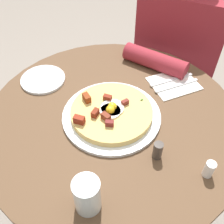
{
  "coord_description": "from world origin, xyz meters",
  "views": [
    {
      "loc": [
        0.24,
        -0.56,
        1.39
      ],
      "look_at": [
        0.0,
        -0.0,
        0.74
      ],
      "focal_mm": 43.11,
      "sensor_mm": 36.0,
      "label": 1
    }
  ],
  "objects": [
    {
      "name": "salt_shaker",
      "position": [
        0.33,
        -0.1,
        0.75
      ],
      "size": [
        0.03,
        0.03,
        0.05
      ],
      "primitive_type": "cylinder",
      "color": "white",
      "rests_on": "dining_table"
    },
    {
      "name": "napkin",
      "position": [
        0.15,
        0.24,
        0.72
      ],
      "size": [
        0.22,
        0.22,
        0.0
      ],
      "primitive_type": "cube",
      "rotation": [
        0.0,
        0.0,
        0.81
      ],
      "color": "white",
      "rests_on": "dining_table"
    },
    {
      "name": "ground_plane",
      "position": [
        0.0,
        0.0,
        0.0
      ],
      "size": [
        6.0,
        6.0,
        0.0
      ],
      "primitive_type": "plane",
      "color": "gray"
    },
    {
      "name": "dining_table",
      "position": [
        0.0,
        0.0,
        0.55
      ],
      "size": [
        0.87,
        0.87,
        0.72
      ],
      "color": "brown",
      "rests_on": "ground_plane"
    },
    {
      "name": "pepper_shaker",
      "position": [
        0.18,
        -0.1,
        0.75
      ],
      "size": [
        0.03,
        0.03,
        0.06
      ],
      "primitive_type": "cylinder",
      "color": "#3F3833",
      "rests_on": "dining_table"
    },
    {
      "name": "fork",
      "position": [
        0.16,
        0.23,
        0.73
      ],
      "size": [
        0.13,
        0.14,
        0.0
      ],
      "primitive_type": "cube",
      "rotation": [
        0.0,
        0.0,
        0.81
      ],
      "color": "silver",
      "rests_on": "napkin"
    },
    {
      "name": "bread_plate",
      "position": [
        -0.32,
        0.06,
        0.72
      ],
      "size": [
        0.17,
        0.17,
        0.01
      ],
      "primitive_type": "cylinder",
      "color": "white",
      "rests_on": "dining_table"
    },
    {
      "name": "person_seated",
      "position": [
        0.09,
        0.59,
        0.51
      ],
      "size": [
        0.38,
        0.47,
        1.14
      ],
      "color": "#2D2D33",
      "rests_on": "ground_plane"
    },
    {
      "name": "knife",
      "position": [
        0.13,
        0.25,
        0.73
      ],
      "size": [
        0.13,
        0.14,
        0.0
      ],
      "primitive_type": "cube",
      "rotation": [
        0.0,
        0.0,
        0.81
      ],
      "color": "silver",
      "rests_on": "napkin"
    },
    {
      "name": "breakfast_pizza",
      "position": [
        -0.0,
        -0.01,
        0.74
      ],
      "size": [
        0.27,
        0.27,
        0.05
      ],
      "color": "#D8B362",
      "rests_on": "pizza_plate"
    },
    {
      "name": "pizza_plate",
      "position": [
        0.0,
        -0.01,
        0.73
      ],
      "size": [
        0.33,
        0.33,
        0.01
      ],
      "primitive_type": "cylinder",
      "color": "white",
      "rests_on": "dining_table"
    },
    {
      "name": "water_glass",
      "position": [
        0.07,
        -0.31,
        0.77
      ],
      "size": [
        0.07,
        0.07,
        0.11
      ],
      "primitive_type": "cylinder",
      "color": "silver",
      "rests_on": "dining_table"
    }
  ]
}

